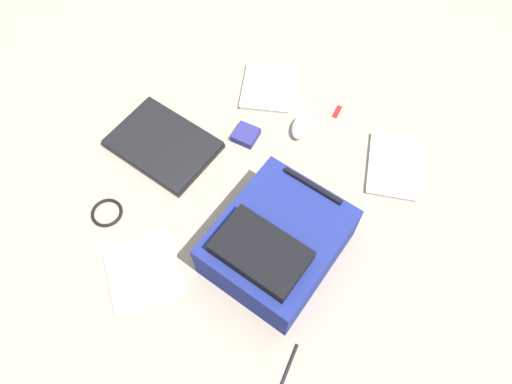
# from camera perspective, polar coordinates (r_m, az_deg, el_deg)

# --- Properties ---
(ground_plane) EXTENTS (3.39, 3.39, 0.00)m
(ground_plane) POSITION_cam_1_polar(r_m,az_deg,el_deg) (1.58, -1.01, 0.44)
(ground_plane) COLOR gray
(backpack) EXTENTS (0.41, 0.45, 0.21)m
(backpack) POSITION_cam_1_polar(r_m,az_deg,el_deg) (1.40, 2.54, -6.27)
(backpack) COLOR navy
(backpack) RESTS_ON ground_plane
(laptop) EXTENTS (0.40, 0.33, 0.03)m
(laptop) POSITION_cam_1_polar(r_m,az_deg,el_deg) (1.69, -11.32, 5.76)
(laptop) COLOR black
(laptop) RESTS_ON ground_plane
(book_manual) EXTENTS (0.24, 0.27, 0.02)m
(book_manual) POSITION_cam_1_polar(r_m,az_deg,el_deg) (1.83, 1.41, 12.67)
(book_manual) COLOR silver
(book_manual) RESTS_ON ground_plane
(book_comic) EXTENTS (0.23, 0.29, 0.02)m
(book_comic) POSITION_cam_1_polar(r_m,az_deg,el_deg) (1.69, 16.53, 3.06)
(book_comic) COLOR silver
(book_comic) RESTS_ON ground_plane
(book_red) EXTENTS (0.31, 0.31, 0.02)m
(book_red) POSITION_cam_1_polar(r_m,az_deg,el_deg) (1.49, -13.56, -9.50)
(book_red) COLOR silver
(book_red) RESTS_ON ground_plane
(computer_mouse) EXTENTS (0.07, 0.12, 0.04)m
(computer_mouse) POSITION_cam_1_polar(r_m,az_deg,el_deg) (1.70, 5.43, 7.97)
(computer_mouse) COLOR silver
(computer_mouse) RESTS_ON ground_plane
(cable_coil) EXTENTS (0.10, 0.10, 0.01)m
(cable_coil) POSITION_cam_1_polar(r_m,az_deg,el_deg) (1.61, -17.82, -2.43)
(cable_coil) COLOR black
(cable_coil) RESTS_ON ground_plane
(pen_black) EXTENTS (0.01, 0.14, 0.01)m
(pen_black) POSITION_cam_1_polar(r_m,az_deg,el_deg) (1.39, 3.92, -20.74)
(pen_black) COLOR black
(pen_black) RESTS_ON ground_plane
(earbud_pouch) EXTENTS (0.09, 0.09, 0.03)m
(earbud_pouch) POSITION_cam_1_polar(r_m,az_deg,el_deg) (1.68, -1.26, 7.01)
(earbud_pouch) COLOR navy
(earbud_pouch) RESTS_ON ground_plane
(usb_stick) EXTENTS (0.02, 0.06, 0.01)m
(usb_stick) POSITION_cam_1_polar(r_m,az_deg,el_deg) (1.79, 9.92, 9.70)
(usb_stick) COLOR #B21919
(usb_stick) RESTS_ON ground_plane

